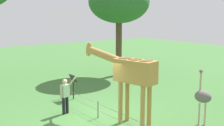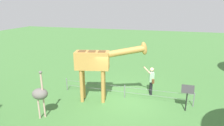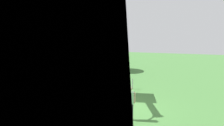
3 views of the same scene
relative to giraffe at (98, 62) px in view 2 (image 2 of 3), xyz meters
name	(u,v)px [view 2 (image 2 of 3)]	position (x,y,z in m)	size (l,w,h in m)	color
ground_plane	(124,98)	(1.28, 0.57, -2.10)	(60.00, 60.00, 0.00)	#427538
giraffe	(98,62)	(0.00, 0.00, 0.00)	(3.63, 1.23, 3.21)	#BC8942
visitor	(151,79)	(2.60, 1.51, -1.20)	(0.65, 0.57, 1.70)	black
ostrich	(40,94)	(-1.86, -2.26, -0.93)	(0.70, 0.56, 2.25)	#CC9E93
info_sign	(187,93)	(4.37, 0.14, -1.15)	(0.56, 0.21, 1.32)	black
wire_fence	(125,91)	(1.28, 0.66, -1.70)	(7.05, 0.05, 0.75)	slate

